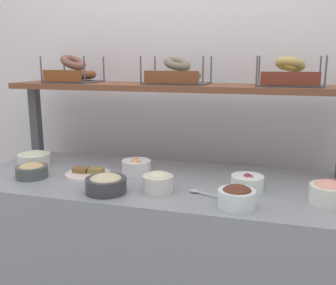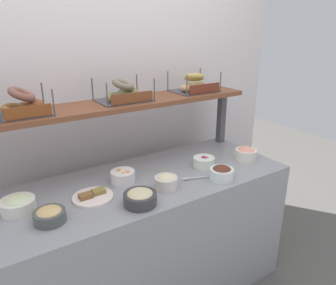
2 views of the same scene
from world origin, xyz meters
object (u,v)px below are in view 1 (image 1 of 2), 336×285
(bowl_lox_spread, at_px, (329,192))
(bowl_hummus, at_px, (32,170))
(bowl_scallion_spread, at_px, (34,158))
(bagel_basket_sesame, at_px, (289,76))
(serving_plate_white, at_px, (88,174))
(bowl_chocolate_spread, at_px, (237,196))
(bowl_fruit_salad, at_px, (136,167))
(bowl_potato_salad, at_px, (158,182))
(bagel_basket_poppy, at_px, (177,75))
(bowl_beet_salad, at_px, (247,183))
(bowl_tuna_salad, at_px, (106,183))
(serving_spoon_near_plate, at_px, (202,193))
(bagel_basket_cinnamon_raisin, at_px, (73,73))

(bowl_lox_spread, xyz_separation_m, bowl_hummus, (-1.32, -0.03, -0.01))
(bowl_scallion_spread, xyz_separation_m, bagel_basket_sesame, (1.27, 0.24, 0.43))
(bowl_hummus, relative_size, bagel_basket_sesame, 0.49)
(bowl_lox_spread, relative_size, bagel_basket_sesame, 0.49)
(bagel_basket_sesame, bearing_deg, bowl_lox_spread, -66.84)
(serving_plate_white, relative_size, bagel_basket_sesame, 0.72)
(bowl_chocolate_spread, relative_size, bowl_fruit_salad, 1.01)
(bowl_lox_spread, distance_m, bowl_potato_salad, 0.69)
(bowl_lox_spread, height_order, bagel_basket_sesame, bagel_basket_sesame)
(bowl_fruit_salad, height_order, bagel_basket_poppy, bagel_basket_poppy)
(bowl_beet_salad, distance_m, bowl_potato_salad, 0.39)
(bowl_scallion_spread, bearing_deg, bowl_potato_salad, -14.83)
(bowl_tuna_salad, height_order, bowl_lox_spread, bowl_lox_spread)
(serving_spoon_near_plate, bearing_deg, bagel_basket_sesame, 52.53)
(serving_spoon_near_plate, bearing_deg, bowl_scallion_spread, 168.76)
(bowl_hummus, height_order, bagel_basket_poppy, bagel_basket_poppy)
(serving_spoon_near_plate, distance_m, bagel_basket_poppy, 0.67)
(bowl_potato_salad, xyz_separation_m, bowl_scallion_spread, (-0.75, 0.20, -0.00))
(bowl_fruit_salad, distance_m, bowl_potato_salad, 0.27)
(bowl_potato_salad, bearing_deg, bowl_beet_salad, 17.29)
(bowl_beet_salad, relative_size, bagel_basket_poppy, 0.43)
(bagel_basket_cinnamon_raisin, bearing_deg, serving_plate_white, -53.30)
(bowl_hummus, bearing_deg, bowl_beet_salad, 5.21)
(bowl_lox_spread, bearing_deg, bowl_tuna_salad, -172.26)
(bowl_potato_salad, height_order, serving_spoon_near_plate, bowl_potato_salad)
(bowl_tuna_salad, height_order, bowl_beet_salad, bowl_tuna_salad)
(bowl_tuna_salad, distance_m, bowl_fruit_salad, 0.28)
(bowl_tuna_salad, xyz_separation_m, serving_plate_white, (-0.18, 0.19, -0.03))
(bowl_lox_spread, relative_size, bowl_scallion_spread, 0.88)
(bowl_chocolate_spread, height_order, serving_plate_white, bowl_chocolate_spread)
(bowl_hummus, xyz_separation_m, serving_plate_white, (0.25, 0.10, -0.02))
(bowl_beet_salad, xyz_separation_m, serving_spoon_near_plate, (-0.18, -0.10, -0.03))
(bowl_fruit_salad, height_order, bagel_basket_cinnamon_raisin, bagel_basket_cinnamon_raisin)
(bowl_potato_salad, bearing_deg, bowl_tuna_salad, -160.72)
(serving_plate_white, bearing_deg, bowl_fruit_salad, 20.87)
(bowl_lox_spread, distance_m, bagel_basket_poppy, 0.92)
(bowl_lox_spread, bearing_deg, serving_spoon_near_plate, -175.62)
(bowl_potato_salad, distance_m, serving_spoon_near_plate, 0.20)
(bowl_hummus, distance_m, bagel_basket_cinnamon_raisin, 0.60)
(bowl_chocolate_spread, relative_size, bowl_potato_salad, 1.10)
(bowl_beet_salad, height_order, bagel_basket_cinnamon_raisin, bagel_basket_cinnamon_raisin)
(bowl_fruit_salad, bearing_deg, bowl_hummus, -158.90)
(bowl_fruit_salad, xyz_separation_m, bowl_scallion_spread, (-0.58, -0.00, 0.00))
(bowl_beet_salad, relative_size, serving_spoon_near_plate, 0.81)
(bowl_lox_spread, height_order, serving_spoon_near_plate, bowl_lox_spread)
(bowl_potato_salad, xyz_separation_m, bagel_basket_cinnamon_raisin, (-0.62, 0.42, 0.44))
(bowl_hummus, height_order, bowl_scallion_spread, bowl_scallion_spread)
(bowl_hummus, relative_size, bowl_scallion_spread, 0.89)
(serving_plate_white, height_order, bagel_basket_sesame, bagel_basket_sesame)
(bowl_beet_salad, relative_size, bagel_basket_cinnamon_raisin, 0.49)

